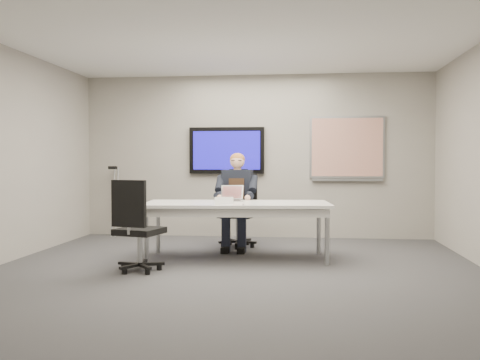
# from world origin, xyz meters

# --- Properties ---
(floor) EXTENTS (6.00, 6.00, 0.02)m
(floor) POSITION_xyz_m (0.00, 0.00, 0.00)
(floor) COLOR #39393C
(floor) RESTS_ON ground
(ceiling) EXTENTS (6.00, 6.00, 0.02)m
(ceiling) POSITION_xyz_m (0.00, 0.00, 2.80)
(ceiling) COLOR white
(ceiling) RESTS_ON wall_back
(wall_back) EXTENTS (6.00, 0.02, 2.80)m
(wall_back) POSITION_xyz_m (0.00, 3.00, 1.40)
(wall_back) COLOR gray
(wall_back) RESTS_ON ground
(wall_front) EXTENTS (6.00, 0.02, 2.80)m
(wall_front) POSITION_xyz_m (0.00, -3.00, 1.40)
(wall_front) COLOR gray
(wall_front) RESTS_ON ground
(conference_table) EXTENTS (2.54, 1.24, 0.76)m
(conference_table) POSITION_xyz_m (-0.07, 0.89, 0.67)
(conference_table) COLOR white
(conference_table) RESTS_ON ground
(tv_display) EXTENTS (1.30, 0.09, 0.80)m
(tv_display) POSITION_xyz_m (-0.50, 2.95, 1.50)
(tv_display) COLOR black
(tv_display) RESTS_ON wall_back
(whiteboard) EXTENTS (1.25, 0.08, 1.10)m
(whiteboard) POSITION_xyz_m (1.55, 2.97, 1.53)
(whiteboard) COLOR #979BA0
(whiteboard) RESTS_ON wall_back
(office_chair_far) EXTENTS (0.65, 0.65, 1.13)m
(office_chair_far) POSITION_xyz_m (-0.17, 1.93, 0.35)
(office_chair_far) COLOR black
(office_chair_far) RESTS_ON ground
(office_chair_near) EXTENTS (0.64, 0.64, 1.10)m
(office_chair_near) POSITION_xyz_m (-1.14, -0.10, 0.34)
(office_chair_near) COLOR black
(office_chair_near) RESTS_ON ground
(seated_person) EXTENTS (0.46, 0.79, 1.44)m
(seated_person) POSITION_xyz_m (-0.18, 1.66, 0.58)
(seated_person) COLOR #1D2130
(seated_person) RESTS_ON office_chair_far
(crutch) EXTENTS (0.18, 0.49, 1.28)m
(crutch) POSITION_xyz_m (-2.46, 2.82, 0.63)
(crutch) COLOR #95979C
(crutch) RESTS_ON ground
(laptop) EXTENTS (0.36, 0.37, 0.22)m
(laptop) POSITION_xyz_m (-0.18, 1.12, 0.81)
(laptop) COLOR silver
(laptop) RESTS_ON conference_table
(name_tent) EXTENTS (0.25, 0.11, 0.09)m
(name_tent) POSITION_xyz_m (-0.21, 0.59, 0.81)
(name_tent) COLOR white
(name_tent) RESTS_ON conference_table
(pen) EXTENTS (0.02, 0.14, 0.01)m
(pen) POSITION_xyz_m (0.05, 0.50, 0.76)
(pen) COLOR black
(pen) RESTS_ON conference_table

